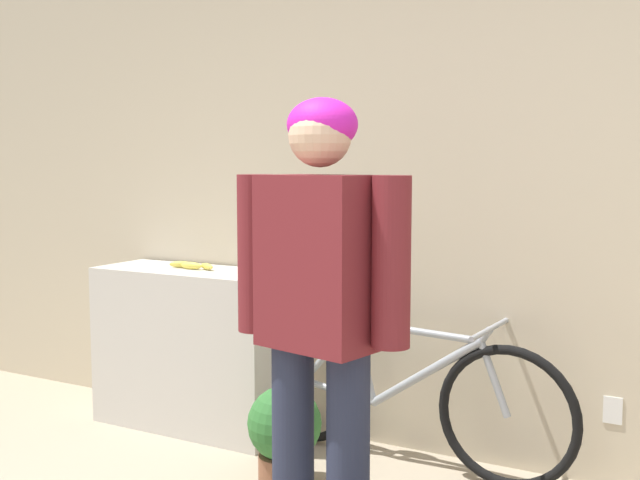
{
  "coord_description": "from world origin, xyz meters",
  "views": [
    {
      "loc": [
        0.93,
        -1.1,
        1.42
      ],
      "look_at": [
        -0.28,
        1.14,
        1.17
      ],
      "focal_mm": 42.0,
      "sensor_mm": 36.0,
      "label": 1
    }
  ],
  "objects_px": {
    "bicycle": "(397,392)",
    "banana": "(192,265)",
    "potted_plant": "(285,432)",
    "person": "(320,296)"
  },
  "relations": [
    {
      "from": "bicycle",
      "to": "banana",
      "type": "xyz_separation_m",
      "value": [
        -1.19,
        -0.03,
        0.54
      ]
    },
    {
      "from": "bicycle",
      "to": "potted_plant",
      "type": "height_order",
      "value": "bicycle"
    },
    {
      "from": "person",
      "to": "banana",
      "type": "height_order",
      "value": "person"
    },
    {
      "from": "bicycle",
      "to": "banana",
      "type": "distance_m",
      "value": 1.3
    },
    {
      "from": "person",
      "to": "potted_plant",
      "type": "distance_m",
      "value": 1.0
    },
    {
      "from": "person",
      "to": "banana",
      "type": "xyz_separation_m",
      "value": [
        -1.3,
        0.95,
        -0.09
      ]
    },
    {
      "from": "banana",
      "to": "potted_plant",
      "type": "xyz_separation_m",
      "value": [
        0.85,
        -0.44,
        -0.64
      ]
    },
    {
      "from": "person",
      "to": "potted_plant",
      "type": "bearing_deg",
      "value": 143.99
    },
    {
      "from": "person",
      "to": "bicycle",
      "type": "bearing_deg",
      "value": 108.86
    },
    {
      "from": "banana",
      "to": "potted_plant",
      "type": "height_order",
      "value": "banana"
    }
  ]
}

